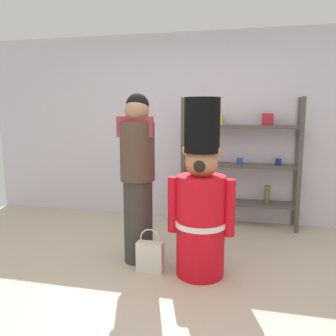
% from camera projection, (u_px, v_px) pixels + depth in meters
% --- Properties ---
extents(ground_plane, '(6.40, 6.40, 0.00)m').
position_uv_depth(ground_plane, '(162.00, 291.00, 2.99)').
color(ground_plane, beige).
extents(back_wall, '(6.40, 0.12, 2.60)m').
position_uv_depth(back_wall, '(200.00, 128.00, 4.90)').
color(back_wall, silver).
rests_on(back_wall, ground_plane).
extents(merchandise_shelf, '(1.53, 0.35, 1.71)m').
position_uv_depth(merchandise_shelf, '(239.00, 162.00, 4.63)').
color(merchandise_shelf, '#4C4742').
rests_on(merchandise_shelf, ground_plane).
extents(teddy_bear_guard, '(0.63, 0.47, 1.66)m').
position_uv_depth(teddy_bear_guard, '(201.00, 202.00, 3.20)').
color(teddy_bear_guard, red).
rests_on(teddy_bear_guard, ground_plane).
extents(person_shopper, '(0.36, 0.35, 1.71)m').
position_uv_depth(person_shopper, '(138.00, 175.00, 3.48)').
color(person_shopper, '#38332D').
rests_on(person_shopper, ground_plane).
extents(shopping_bag, '(0.25, 0.11, 0.43)m').
position_uv_depth(shopping_bag, '(150.00, 256.00, 3.34)').
color(shopping_bag, silver).
rests_on(shopping_bag, ground_plane).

